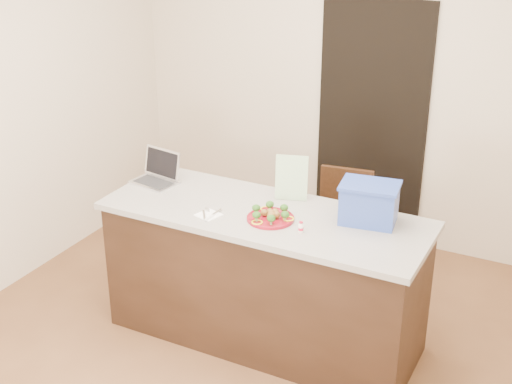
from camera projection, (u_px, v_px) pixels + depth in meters
The scene contains 16 objects.
ground at pixel (247, 356), 4.58m from camera, with size 4.00×4.00×0.00m, color brown.
room_shell at pixel (245, 115), 3.93m from camera, with size 4.00×4.00×4.00m.
doorway at pixel (371, 124), 5.75m from camera, with size 0.90×0.02×2.00m, color black.
island at pixel (264, 276), 4.60m from camera, with size 2.06×0.76×0.92m.
plate at pixel (270, 218), 4.31m from camera, with size 0.29×0.29×0.02m.
meatballs at pixel (271, 214), 4.30m from camera, with size 0.12×0.11×0.04m.
broccoli at pixel (270, 211), 4.29m from camera, with size 0.25×0.22×0.04m.
pepper_rings at pixel (270, 217), 4.31m from camera, with size 0.25×0.26×0.01m.
napkin at pixel (209, 215), 4.37m from camera, with size 0.13×0.13×0.01m, color white.
fork at pixel (207, 213), 4.39m from camera, with size 0.08×0.16×0.00m.
knife at pixel (211, 216), 4.34m from camera, with size 0.02×0.18×0.01m.
yogurt_bottle at pixel (301, 228), 4.16m from camera, with size 0.03×0.03×0.07m.
laptop at pixel (158, 173), 4.85m from camera, with size 0.33×0.28×0.21m.
leaflet at pixel (291, 178), 4.54m from camera, with size 0.21×0.00×0.30m, color white.
blue_box at pixel (369, 203), 4.24m from camera, with size 0.38×0.30×0.25m.
chair at pixel (340, 220), 5.26m from camera, with size 0.44×0.44×0.88m.
Camera 1 is at (1.77, -3.32, 2.82)m, focal length 50.00 mm.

